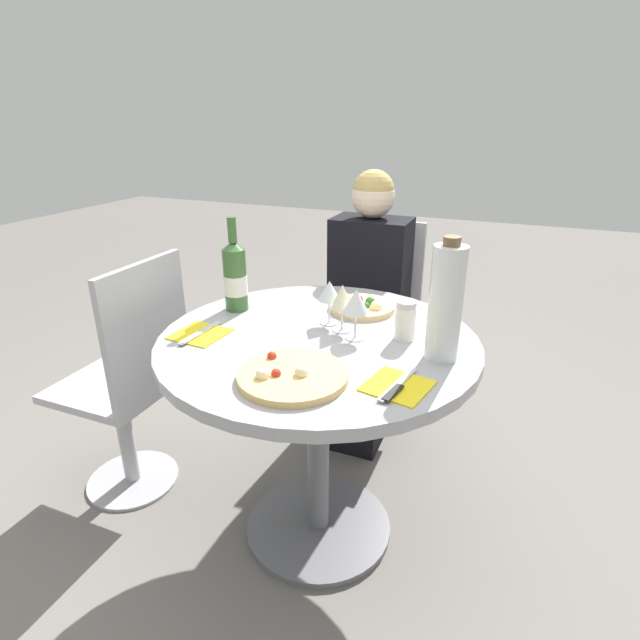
{
  "coord_description": "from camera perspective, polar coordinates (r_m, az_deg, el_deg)",
  "views": [
    {
      "loc": [
        0.53,
        -1.28,
        1.39
      ],
      "look_at": [
        0.05,
        -0.1,
        0.86
      ],
      "focal_mm": 28.0,
      "sensor_mm": 36.0,
      "label": 1
    }
  ],
  "objects": [
    {
      "name": "ground_plane",
      "position": [
        1.96,
        -0.18,
        -22.6
      ],
      "size": [
        12.0,
        12.0,
        0.0
      ],
      "primitive_type": "plane",
      "color": "slate",
      "rests_on": "ground"
    },
    {
      "name": "dining_table",
      "position": [
        1.59,
        -0.21,
        -7.0
      ],
      "size": [
        0.98,
        0.98,
        0.76
      ],
      "color": "slate",
      "rests_on": "ground_plane"
    },
    {
      "name": "chair_behind_diner",
      "position": [
        2.38,
        5.98,
        -0.69
      ],
      "size": [
        0.4,
        0.4,
        0.94
      ],
      "rotation": [
        0.0,
        0.0,
        3.14
      ],
      "color": "#ADADB2",
      "rests_on": "ground_plane"
    },
    {
      "name": "seated_diner",
      "position": [
        2.22,
        4.96,
        -0.27
      ],
      "size": [
        0.33,
        0.43,
        1.18
      ],
      "rotation": [
        0.0,
        0.0,
        3.14
      ],
      "color": "black",
      "rests_on": "ground_plane"
    },
    {
      "name": "chair_empty_side",
      "position": [
        1.99,
        -20.81,
        -7.07
      ],
      "size": [
        0.4,
        0.4,
        0.94
      ],
      "rotation": [
        0.0,
        0.0,
        1.57
      ],
      "color": "#ADADB2",
      "rests_on": "ground_plane"
    },
    {
      "name": "pizza_large",
      "position": [
        1.28,
        -3.24,
        -6.35
      ],
      "size": [
        0.29,
        0.29,
        0.04
      ],
      "color": "#DBB26B",
      "rests_on": "dining_table"
    },
    {
      "name": "pizza_small_far",
      "position": [
        1.73,
        4.82,
        1.59
      ],
      "size": [
        0.23,
        0.23,
        0.05
      ],
      "color": "#E5C17F",
      "rests_on": "dining_table"
    },
    {
      "name": "wine_bottle",
      "position": [
        1.72,
        -9.67,
        4.95
      ],
      "size": [
        0.08,
        0.08,
        0.32
      ],
      "color": "#38602D",
      "rests_on": "dining_table"
    },
    {
      "name": "tall_carafe",
      "position": [
        1.37,
        14.17,
        1.88
      ],
      "size": [
        0.09,
        0.09,
        0.34
      ],
      "color": "silver",
      "rests_on": "dining_table"
    },
    {
      "name": "sugar_shaker",
      "position": [
        1.51,
        9.73,
        -0.07
      ],
      "size": [
        0.06,
        0.06,
        0.12
      ],
      "color": "silver",
      "rests_on": "dining_table"
    },
    {
      "name": "wine_glass_front_right",
      "position": [
        1.47,
        4.14,
        2.05
      ],
      "size": [
        0.08,
        0.08,
        0.16
      ],
      "color": "silver",
      "rests_on": "dining_table"
    },
    {
      "name": "wine_glass_back_left",
      "position": [
        1.58,
        1.09,
        3.24
      ],
      "size": [
        0.07,
        0.07,
        0.14
      ],
      "color": "silver",
      "rests_on": "dining_table"
    },
    {
      "name": "wine_glass_center",
      "position": [
        1.53,
        2.56,
        2.56
      ],
      "size": [
        0.07,
        0.07,
        0.15
      ],
      "color": "silver",
      "rests_on": "dining_table"
    },
    {
      "name": "place_setting_left",
      "position": [
        1.58,
        -13.59,
        -1.57
      ],
      "size": [
        0.16,
        0.19,
        0.01
      ],
      "color": "yellow",
      "rests_on": "dining_table"
    },
    {
      "name": "place_setting_right",
      "position": [
        1.27,
        8.82,
        -7.47
      ],
      "size": [
        0.18,
        0.19,
        0.01
      ],
      "color": "yellow",
      "rests_on": "dining_table"
    }
  ]
}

